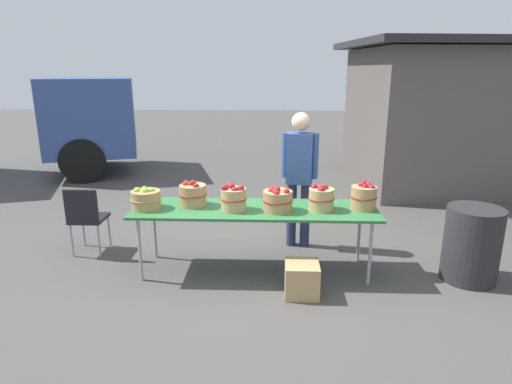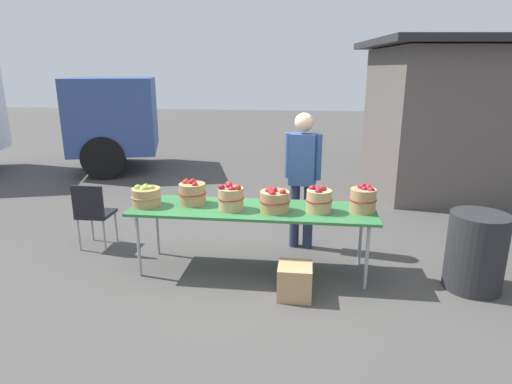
% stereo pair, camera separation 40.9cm
% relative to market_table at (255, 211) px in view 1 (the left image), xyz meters
% --- Properties ---
extents(ground_plane, '(40.00, 40.00, 0.00)m').
position_rel_market_table_xyz_m(ground_plane, '(0.00, 0.00, -0.71)').
color(ground_plane, '#474442').
extents(market_table, '(2.70, 0.76, 0.75)m').
position_rel_market_table_xyz_m(market_table, '(0.00, 0.00, 0.00)').
color(market_table, '#2D6B38').
rests_on(market_table, ground).
extents(apple_basket_green_0, '(0.34, 0.34, 0.25)m').
position_rel_market_table_xyz_m(apple_basket_green_0, '(-1.20, -0.05, 0.15)').
color(apple_basket_green_0, '#A87F51').
rests_on(apple_basket_green_0, market_table).
extents(apple_basket_red_0, '(0.32, 0.32, 0.29)m').
position_rel_market_table_xyz_m(apple_basket_red_0, '(-0.70, 0.07, 0.17)').
color(apple_basket_red_0, '#A87F51').
rests_on(apple_basket_red_0, market_table).
extents(apple_basket_red_1, '(0.29, 0.29, 0.30)m').
position_rel_market_table_xyz_m(apple_basket_red_1, '(-0.23, -0.07, 0.17)').
color(apple_basket_red_1, tan).
rests_on(apple_basket_red_1, market_table).
extents(apple_basket_red_2, '(0.34, 0.34, 0.27)m').
position_rel_market_table_xyz_m(apple_basket_red_2, '(0.25, -0.08, 0.16)').
color(apple_basket_red_2, '#A87F51').
rests_on(apple_basket_red_2, market_table).
extents(apple_basket_red_3, '(0.29, 0.29, 0.29)m').
position_rel_market_table_xyz_m(apple_basket_red_3, '(0.72, -0.03, 0.17)').
color(apple_basket_red_3, tan).
rests_on(apple_basket_red_3, market_table).
extents(apple_basket_red_4, '(0.29, 0.29, 0.31)m').
position_rel_market_table_xyz_m(apple_basket_red_4, '(1.19, 0.03, 0.18)').
color(apple_basket_red_4, '#A87F51').
rests_on(apple_basket_red_4, market_table).
extents(vendor_adult, '(0.45, 0.28, 1.73)m').
position_rel_market_table_xyz_m(vendor_adult, '(0.53, 0.75, 0.31)').
color(vendor_adult, '#262D4C').
rests_on(vendor_adult, ground).
extents(food_kiosk, '(3.83, 3.31, 2.74)m').
position_rel_market_table_xyz_m(food_kiosk, '(3.36, 3.88, 0.67)').
color(food_kiosk, '#59514C').
rests_on(food_kiosk, ground).
extents(folding_chair, '(0.40, 0.40, 0.86)m').
position_rel_market_table_xyz_m(folding_chair, '(-2.09, 0.38, -0.21)').
color(folding_chair, black).
rests_on(folding_chair, ground).
extents(trash_barrel, '(0.58, 0.58, 0.82)m').
position_rel_market_table_xyz_m(trash_barrel, '(2.35, -0.13, -0.30)').
color(trash_barrel, '#262628').
rests_on(trash_barrel, ground).
extents(produce_crate, '(0.34, 0.34, 0.34)m').
position_rel_market_table_xyz_m(produce_crate, '(0.50, -0.54, -0.54)').
color(produce_crate, tan).
rests_on(produce_crate, ground).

